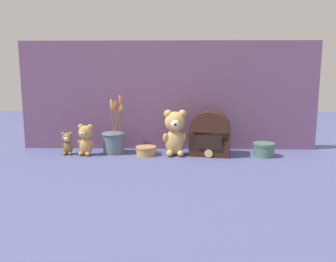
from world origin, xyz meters
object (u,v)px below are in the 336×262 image
teddy_bear_small (67,143)px  vintage_radio (210,135)px  decorative_tin_tall (264,149)px  teddy_bear_medium (86,139)px  decorative_tin_short (146,151)px  flower_vase (114,140)px  teddy_bear_large (175,132)px

teddy_bear_small → vintage_radio: bearing=0.7°
teddy_bear_small → decorative_tin_tall: size_ratio=1.08×
teddy_bear_medium → decorative_tin_tall: teddy_bear_medium is taller
teddy_bear_small → decorative_tin_short: size_ratio=1.12×
teddy_bear_medium → flower_vase: bearing=19.2°
teddy_bear_medium → decorative_tin_short: teddy_bear_medium is taller
decorative_tin_tall → decorative_tin_short: size_ratio=1.04×
teddy_bear_small → flower_vase: (0.24, 0.04, 0.01)m
teddy_bear_large → teddy_bear_small: teddy_bear_large is taller
teddy_bear_large → decorative_tin_short: 0.18m
decorative_tin_short → flower_vase: bearing=166.1°
teddy_bear_small → decorative_tin_tall: 1.02m
flower_vase → vintage_radio: 0.51m
vintage_radio → decorative_tin_tall: 0.28m
teddy_bear_medium → vintage_radio: vintage_radio is taller
flower_vase → vintage_radio: (0.51, -0.03, 0.03)m
teddy_bear_medium → teddy_bear_small: teddy_bear_medium is taller
teddy_bear_large → vintage_radio: size_ratio=1.03×
teddy_bear_large → teddy_bear_medium: 0.46m
teddy_bear_small → decorative_tin_short: teddy_bear_small is taller
teddy_bear_large → decorative_tin_short: size_ratio=2.23×
teddy_bear_small → decorative_tin_tall: bearing=-0.5°
teddy_bear_medium → teddy_bear_small: size_ratio=1.37×
vintage_radio → decorative_tin_short: bearing=-177.5°
flower_vase → teddy_bear_medium: bearing=-160.8°
vintage_radio → flower_vase: bearing=176.8°
decorative_tin_tall → teddy_bear_medium: bearing=-179.9°
teddy_bear_small → vintage_radio: size_ratio=0.52×
teddy_bear_medium → flower_vase: size_ratio=0.52×
teddy_bear_small → vintage_radio: vintage_radio is taller
teddy_bear_medium → vintage_radio: size_ratio=0.71×
flower_vase → decorative_tin_tall: bearing=-3.4°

